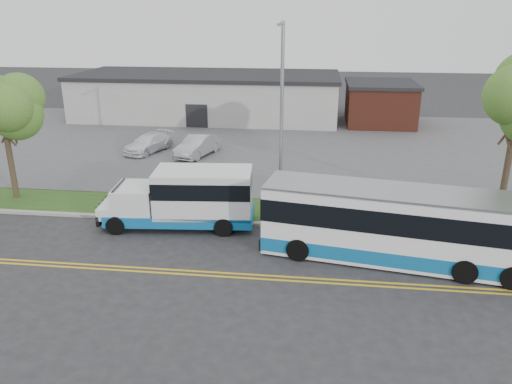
# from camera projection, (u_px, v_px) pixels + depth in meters

# --- Properties ---
(ground) EXTENTS (140.00, 140.00, 0.00)m
(ground) POSITION_uv_depth(u_px,v_px,m) (213.00, 232.00, 23.96)
(ground) COLOR #28282B
(ground) RESTS_ON ground
(lane_line_north) EXTENTS (70.00, 0.12, 0.01)m
(lane_line_north) POSITION_uv_depth(u_px,v_px,m) (194.00, 271.00, 20.37)
(lane_line_north) COLOR gold
(lane_line_north) RESTS_ON ground
(lane_line_south) EXTENTS (70.00, 0.12, 0.01)m
(lane_line_south) POSITION_uv_depth(u_px,v_px,m) (192.00, 275.00, 20.09)
(lane_line_south) COLOR gold
(lane_line_south) RESTS_ON ground
(curb) EXTENTS (80.00, 0.30, 0.15)m
(curb) POSITION_uv_depth(u_px,v_px,m) (218.00, 222.00, 24.96)
(curb) COLOR #9E9B93
(curb) RESTS_ON ground
(verge) EXTENTS (80.00, 3.30, 0.10)m
(verge) POSITION_uv_depth(u_px,v_px,m) (224.00, 209.00, 26.65)
(verge) COLOR #224416
(verge) RESTS_ON ground
(parking_lot) EXTENTS (80.00, 25.00, 0.10)m
(parking_lot) POSITION_uv_depth(u_px,v_px,m) (256.00, 144.00, 39.81)
(parking_lot) COLOR #4C4C4F
(parking_lot) RESTS_ON ground
(commercial_building) EXTENTS (25.40, 10.40, 4.35)m
(commercial_building) POSITION_uv_depth(u_px,v_px,m) (208.00, 96.00, 49.10)
(commercial_building) COLOR #9E9E99
(commercial_building) RESTS_ON ground
(brick_wing) EXTENTS (6.30, 7.30, 3.90)m
(brick_wing) POSITION_uv_depth(u_px,v_px,m) (380.00, 103.00, 46.35)
(brick_wing) COLOR brown
(brick_wing) RESTS_ON ground
(tree_west) EXTENTS (4.40, 4.40, 6.91)m
(tree_west) POSITION_uv_depth(u_px,v_px,m) (2.00, 108.00, 26.58)
(tree_west) COLOR #392C1F
(tree_west) RESTS_ON verge
(streetlight_near) EXTENTS (0.35, 1.53, 9.50)m
(streetlight_near) POSITION_uv_depth(u_px,v_px,m) (281.00, 115.00, 24.38)
(streetlight_near) COLOR gray
(streetlight_near) RESTS_ON verge
(shuttle_bus) EXTENTS (7.69, 3.08, 2.88)m
(shuttle_bus) POSITION_uv_depth(u_px,v_px,m) (189.00, 196.00, 24.20)
(shuttle_bus) COLOR #0E5F9C
(shuttle_bus) RESTS_ON ground
(transit_bus) EXTENTS (11.56, 4.41, 3.13)m
(transit_bus) POSITION_uv_depth(u_px,v_px,m) (398.00, 226.00, 20.80)
(transit_bus) COLOR white
(transit_bus) RESTS_ON ground
(pedestrian) EXTENTS (0.76, 0.63, 1.78)m
(pedestrian) POSITION_uv_depth(u_px,v_px,m) (165.00, 197.00, 25.73)
(pedestrian) COLOR black
(pedestrian) RESTS_ON verge
(parked_car_a) EXTENTS (2.82, 4.78, 1.49)m
(parked_car_a) POSITION_uv_depth(u_px,v_px,m) (198.00, 146.00, 36.11)
(parked_car_a) COLOR #A2A4A9
(parked_car_a) RESTS_ON parking_lot
(parked_car_b) EXTENTS (3.27, 4.84, 1.30)m
(parked_car_b) POSITION_uv_depth(u_px,v_px,m) (149.00, 143.00, 37.22)
(parked_car_b) COLOR white
(parked_car_b) RESTS_ON parking_lot
(grocery_bag_left) EXTENTS (0.32, 0.32, 0.32)m
(grocery_bag_left) POSITION_uv_depth(u_px,v_px,m) (159.00, 211.00, 25.78)
(grocery_bag_left) COLOR white
(grocery_bag_left) RESTS_ON verge
(grocery_bag_right) EXTENTS (0.32, 0.32, 0.32)m
(grocery_bag_right) POSITION_uv_depth(u_px,v_px,m) (173.00, 208.00, 26.17)
(grocery_bag_right) COLOR white
(grocery_bag_right) RESTS_ON verge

